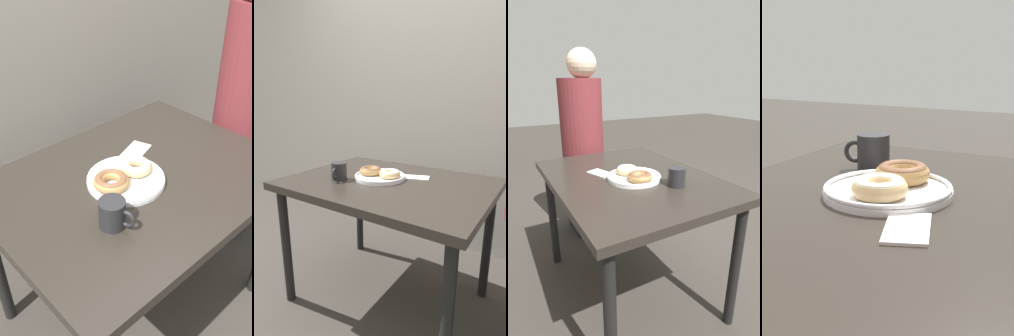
{
  "view_description": "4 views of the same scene",
  "coord_description": "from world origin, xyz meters",
  "views": [
    {
      "loc": [
        -0.78,
        -0.48,
        1.53
      ],
      "look_at": [
        -0.06,
        0.3,
        0.79
      ],
      "focal_mm": 40.0,
      "sensor_mm": 36.0,
      "label": 1
    },
    {
      "loc": [
        0.71,
        -0.85,
        1.14
      ],
      "look_at": [
        -0.06,
        0.3,
        0.79
      ],
      "focal_mm": 28.0,
      "sensor_mm": 36.0,
      "label": 2
    },
    {
      "loc": [
        -1.16,
        0.91,
        1.21
      ],
      "look_at": [
        -0.06,
        0.3,
        0.79
      ],
      "focal_mm": 28.0,
      "sensor_mm": 36.0,
      "label": 3
    },
    {
      "loc": [
        0.79,
        0.73,
        1.04
      ],
      "look_at": [
        -0.06,
        0.3,
        0.79
      ],
      "focal_mm": 50.0,
      "sensor_mm": 36.0,
      "label": 4
    }
  ],
  "objects": [
    {
      "name": "dining_table",
      "position": [
        0.0,
        0.29,
        0.65
      ],
      "size": [
        1.06,
        0.79,
        0.73
      ],
      "color": "#28231E",
      "rests_on": "ground_plane"
    },
    {
      "name": "coffee_mug",
      "position": [
        -0.24,
        0.16,
        0.78
      ],
      "size": [
        0.08,
        0.12,
        0.09
      ],
      "color": "#232326",
      "rests_on": "dining_table"
    },
    {
      "name": "napkin",
      "position": [
        0.1,
        0.42,
        0.74
      ],
      "size": [
        0.16,
        0.12,
        0.01
      ],
      "color": "white",
      "rests_on": "dining_table"
    },
    {
      "name": "donut_plate",
      "position": [
        -0.06,
        0.3,
        0.76
      ],
      "size": [
        0.28,
        0.28,
        0.05
      ],
      "color": "white",
      "rests_on": "dining_table"
    },
    {
      "name": "person_figure",
      "position": [
        0.75,
        0.31,
        0.75
      ],
      "size": [
        0.39,
        0.31,
        1.43
      ],
      "color": "#232838",
      "rests_on": "ground_plane"
    }
  ]
}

